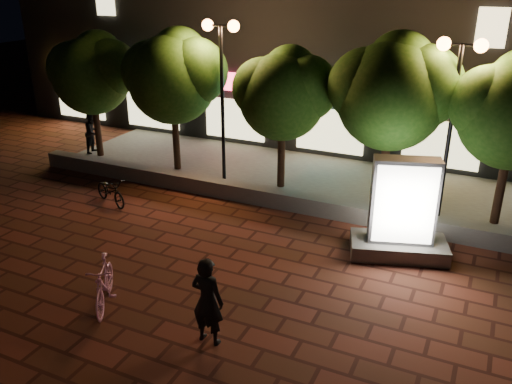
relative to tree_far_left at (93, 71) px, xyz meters
The scene contains 15 objects.
ground 9.43m from the tree_far_left, 38.18° to the right, with size 80.00×80.00×0.00m, color #5E281D.
retaining_wall 7.72m from the tree_far_left, 11.89° to the right, with size 16.00×0.45×0.50m, color slate.
sidewalk 7.74m from the tree_far_left, ahead, with size 16.00×5.00×0.08m, color slate.
building_block 10.38m from the tree_far_left, 47.32° to the left, with size 28.00×8.12×11.30m.
tree_far_left is the anchor object (origin of this frame).
tree_left 3.51m from the tree_far_left, ahead, with size 3.60×3.00×4.89m.
tree_mid 7.50m from the tree_far_left, ahead, with size 3.24×2.70×4.50m.
tree_right 10.81m from the tree_far_left, ahead, with size 3.72×3.10×5.07m.
street_lamp_left 5.50m from the tree_far_left, ahead, with size 1.26×0.36×5.18m.
street_lamp_right 12.47m from the tree_far_left, ahead, with size 1.26×0.36×4.98m.
ad_kiosk 12.39m from the tree_far_left, 13.82° to the right, with size 2.60×1.82×2.55m.
scooter_pink 10.57m from the tree_far_left, 49.56° to the right, with size 0.50×1.77×1.06m, color #DD8AC2.
rider 12.36m from the tree_far_left, 40.57° to the right, with size 0.66×0.43×1.81m, color black.
scooter_parked 5.51m from the tree_far_left, 46.78° to the right, with size 0.56×1.60×0.84m, color black.
pedestrian 2.47m from the tree_far_left, 163.59° to the left, with size 0.77×0.60×1.59m, color black.
Camera 1 is at (6.64, -9.62, 6.59)m, focal length 37.25 mm.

